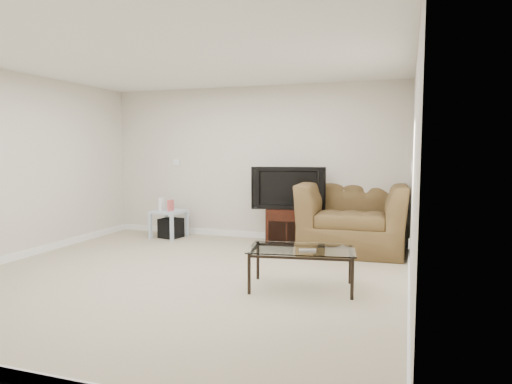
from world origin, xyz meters
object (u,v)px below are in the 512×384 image
(tv_stand, at_px, (289,226))
(side_table, at_px, (169,224))
(subwoofer, at_px, (171,228))
(recliner, at_px, (352,206))
(television, at_px, (289,188))
(coffee_table, at_px, (302,269))

(tv_stand, xyz_separation_m, side_table, (-2.00, -0.23, -0.05))
(subwoofer, xyz_separation_m, recliner, (2.98, -0.02, 0.50))
(side_table, bearing_deg, television, 5.76)
(side_table, xyz_separation_m, subwoofer, (0.03, 0.02, -0.07))
(recliner, bearing_deg, subwoofer, 176.94)
(recliner, bearing_deg, coffee_table, -100.76)
(television, bearing_deg, coffee_table, -83.08)
(tv_stand, xyz_separation_m, coffee_table, (0.72, -2.26, -0.06))
(television, bearing_deg, recliner, -22.33)
(tv_stand, height_order, television, television)
(television, xyz_separation_m, recliner, (1.01, -0.20, -0.22))
(side_table, bearing_deg, tv_stand, 6.54)
(recliner, bearing_deg, tv_stand, 164.42)
(side_table, height_order, subwoofer, side_table)
(television, relative_size, side_table, 2.22)
(coffee_table, bearing_deg, recliner, 82.00)
(television, height_order, side_table, television)
(side_table, relative_size, subwoofer, 1.50)
(subwoofer, height_order, recliner, recliner)
(tv_stand, height_order, subwoofer, tv_stand)
(tv_stand, xyz_separation_m, television, (0.00, -0.03, 0.60))
(side_table, relative_size, coffee_table, 0.43)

